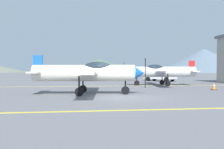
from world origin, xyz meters
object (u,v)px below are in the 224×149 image
at_px(airplane_near, 88,72).
at_px(airplane_mid, 160,71).
at_px(traffic_cone_side, 214,86).
at_px(car_sedan, 160,75).

bearing_deg(airplane_near, airplane_mid, 45.49).
height_order(airplane_near, traffic_cone_side, airplane_near).
bearing_deg(airplane_near, car_sedan, 57.09).
bearing_deg(car_sedan, airplane_mid, -109.09).
xyz_separation_m(airplane_near, traffic_cone_side, (10.00, 2.11, -1.15)).
height_order(airplane_near, airplane_mid, same).
relative_size(car_sedan, traffic_cone_side, 7.40).
bearing_deg(traffic_cone_side, car_sedan, 88.46).
height_order(car_sedan, traffic_cone_side, car_sedan).
relative_size(airplane_near, car_sedan, 1.96).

